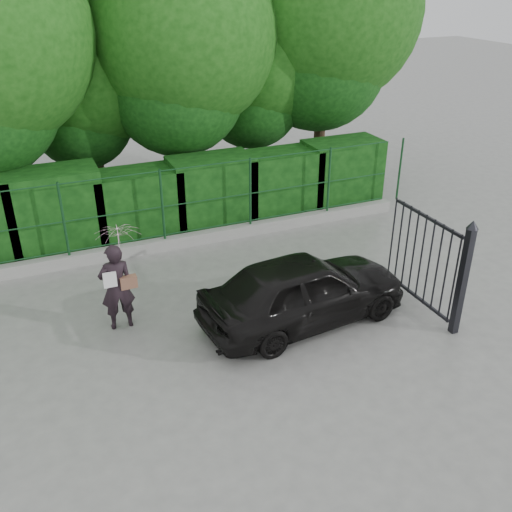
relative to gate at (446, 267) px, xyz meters
name	(u,v)px	position (x,y,z in m)	size (l,w,h in m)	color
ground	(209,353)	(-4.60, 0.72, -1.19)	(80.00, 80.00, 0.00)	gray
kerb	(150,247)	(-4.60, 5.22, -1.04)	(14.00, 0.25, 0.30)	#9E9E99
fence	(155,206)	(-4.38, 5.22, 0.01)	(14.13, 0.06, 1.80)	#123E1C
hedge	(136,203)	(-4.65, 6.22, -0.23)	(14.20, 1.20, 2.08)	black
trees	(149,39)	(-3.46, 8.46, 3.43)	(17.10, 6.15, 8.08)	black
gate	(446,267)	(0.00, 0.00, 0.00)	(0.22, 2.33, 2.36)	black
woman	(118,265)	(-5.81, 2.28, 0.14)	(0.90, 0.87, 2.11)	black
car	(304,289)	(-2.51, 1.03, -0.47)	(1.69, 4.19, 1.43)	black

